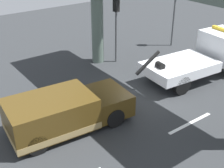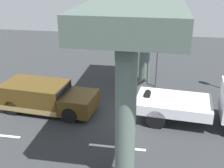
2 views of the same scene
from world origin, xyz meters
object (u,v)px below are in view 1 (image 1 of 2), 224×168
tow_truck_white (206,55)px  traffic_light_far (175,1)px  towed_van_green (64,112)px  traffic_light_near (116,15)px

tow_truck_white → traffic_light_far: traffic_light_far is taller
towed_van_green → traffic_light_near: (6.06, 4.44, 2.20)m
traffic_light_near → traffic_light_far: 5.00m
tow_truck_white → traffic_light_far: size_ratio=1.71×
tow_truck_white → towed_van_green: (-8.96, 0.07, -0.42)m
towed_van_green → tow_truck_white: bearing=-0.5°
traffic_light_near → traffic_light_far: bearing=-0.0°
traffic_light_near → towed_van_green: bearing=-143.8°
tow_truck_white → traffic_light_near: 5.65m
towed_van_green → traffic_light_near: traffic_light_near is taller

